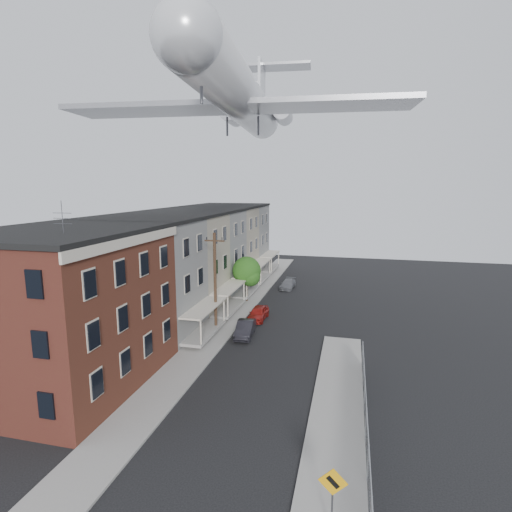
{
  "coord_description": "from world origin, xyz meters",
  "views": [
    {
      "loc": [
        5.9,
        -14.3,
        12.92
      ],
      "look_at": [
        0.29,
        8.92,
        8.75
      ],
      "focal_mm": 28.0,
      "sensor_mm": 36.0,
      "label": 1
    }
  ],
  "objects_px": {
    "utility_pole": "(215,282)",
    "car_mid": "(245,329)",
    "car_far": "(288,284)",
    "street_tree": "(248,272)",
    "warning_sign": "(333,490)",
    "airplane": "(242,98)",
    "car_near": "(258,313)"
  },
  "relations": [
    {
      "from": "street_tree",
      "to": "car_mid",
      "type": "height_order",
      "value": "street_tree"
    },
    {
      "from": "utility_pole",
      "to": "car_far",
      "type": "relative_size",
      "value": 2.29
    },
    {
      "from": "utility_pole",
      "to": "airplane",
      "type": "relative_size",
      "value": 0.29
    },
    {
      "from": "warning_sign",
      "to": "car_mid",
      "type": "relative_size",
      "value": 0.69
    },
    {
      "from": "street_tree",
      "to": "airplane",
      "type": "distance_m",
      "value": 18.77
    },
    {
      "from": "street_tree",
      "to": "airplane",
      "type": "xyz_separation_m",
      "value": [
        1.69,
        -8.16,
        16.82
      ]
    },
    {
      "from": "utility_pole",
      "to": "street_tree",
      "type": "height_order",
      "value": "utility_pole"
    },
    {
      "from": "warning_sign",
      "to": "street_tree",
      "type": "relative_size",
      "value": 0.54
    },
    {
      "from": "car_mid",
      "to": "car_far",
      "type": "height_order",
      "value": "car_mid"
    },
    {
      "from": "utility_pole",
      "to": "warning_sign",
      "type": "bearing_deg",
      "value": -59.52
    },
    {
      "from": "car_near",
      "to": "airplane",
      "type": "xyz_separation_m",
      "value": [
        -0.87,
        -2.49,
        19.61
      ]
    },
    {
      "from": "car_near",
      "to": "airplane",
      "type": "relative_size",
      "value": 0.12
    },
    {
      "from": "street_tree",
      "to": "car_near",
      "type": "height_order",
      "value": "street_tree"
    },
    {
      "from": "street_tree",
      "to": "car_mid",
      "type": "bearing_deg",
      "value": -76.43
    },
    {
      "from": "warning_sign",
      "to": "airplane",
      "type": "distance_m",
      "value": 29.23
    },
    {
      "from": "car_mid",
      "to": "car_far",
      "type": "relative_size",
      "value": 1.03
    },
    {
      "from": "utility_pole",
      "to": "car_mid",
      "type": "distance_m",
      "value": 4.89
    },
    {
      "from": "utility_pole",
      "to": "car_near",
      "type": "height_order",
      "value": "utility_pole"
    },
    {
      "from": "street_tree",
      "to": "car_near",
      "type": "bearing_deg",
      "value": -65.67
    },
    {
      "from": "utility_pole",
      "to": "car_mid",
      "type": "height_order",
      "value": "utility_pole"
    },
    {
      "from": "street_tree",
      "to": "airplane",
      "type": "bearing_deg",
      "value": -78.28
    },
    {
      "from": "utility_pole",
      "to": "airplane",
      "type": "xyz_separation_m",
      "value": [
        2.02,
        1.76,
        15.59
      ]
    },
    {
      "from": "car_mid",
      "to": "airplane",
      "type": "xyz_separation_m",
      "value": [
        -0.76,
        2.01,
        19.6
      ]
    },
    {
      "from": "car_mid",
      "to": "car_near",
      "type": "bearing_deg",
      "value": 83.25
    },
    {
      "from": "warning_sign",
      "to": "street_tree",
      "type": "bearing_deg",
      "value": 110.58
    },
    {
      "from": "warning_sign",
      "to": "street_tree",
      "type": "height_order",
      "value": "street_tree"
    },
    {
      "from": "car_mid",
      "to": "utility_pole",
      "type": "bearing_deg",
      "value": 169.61
    },
    {
      "from": "street_tree",
      "to": "car_mid",
      "type": "xyz_separation_m",
      "value": [
        2.45,
        -10.17,
        -2.79
      ]
    },
    {
      "from": "utility_pole",
      "to": "street_tree",
      "type": "relative_size",
      "value": 1.73
    },
    {
      "from": "warning_sign",
      "to": "car_mid",
      "type": "bearing_deg",
      "value": 114.15
    },
    {
      "from": "airplane",
      "to": "warning_sign",
      "type": "bearing_deg",
      "value": -66.17
    },
    {
      "from": "warning_sign",
      "to": "street_tree",
      "type": "xyz_separation_m",
      "value": [
        -10.87,
        28.95,
        1.57
      ]
    }
  ]
}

